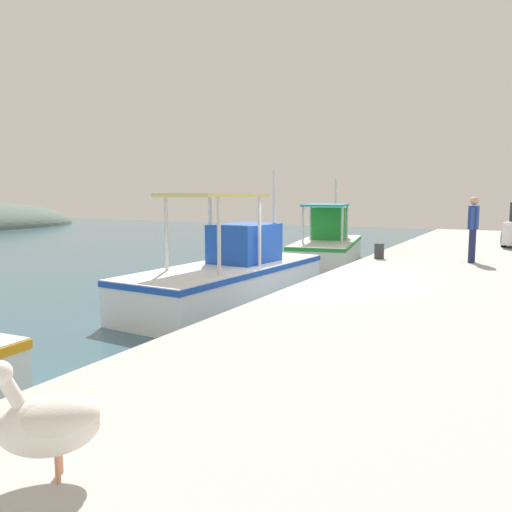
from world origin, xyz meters
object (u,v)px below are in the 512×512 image
Objects in this scene: fishing_boat_third at (328,245)px; pelican at (49,420)px; fishing_boat_second at (230,276)px; fisherman_standing at (473,227)px; mooring_bollard_second at (379,251)px.

pelican is at bearing -166.17° from fishing_boat_third.
fishing_boat_third is (7.97, 0.42, 0.02)m from fishing_boat_second.
pelican is at bearing -156.52° from fishing_boat_second.
pelican is (-16.15, -3.98, 0.49)m from fishing_boat_third.
fisherman_standing is at bearing -6.35° from pelican.
mooring_bollard_second is at bearing -142.23° from fishing_boat_third.
fisherman_standing is (12.69, -1.41, 0.58)m from pelican.
fishing_boat_second is at bearing -176.98° from fishing_boat_third.
pelican is 1.91× the size of mooring_bollard_second.
fishing_boat_third reaches higher than pelican.
pelican reaches higher than mooring_bollard_second.
fishing_boat_second reaches higher than pelican.
fisherman_standing reaches higher than mooring_bollard_second.
mooring_bollard_second is (-0.35, 2.44, -0.76)m from fisherman_standing.
fishing_boat_third is 16.64m from pelican.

